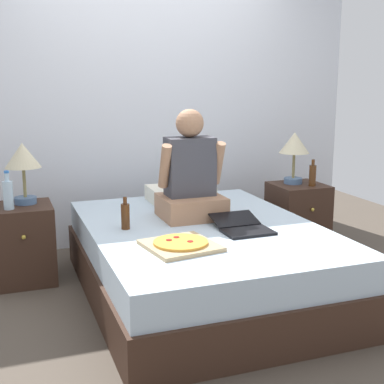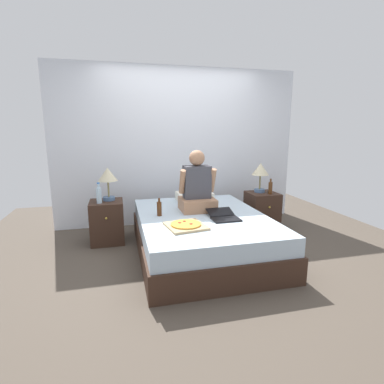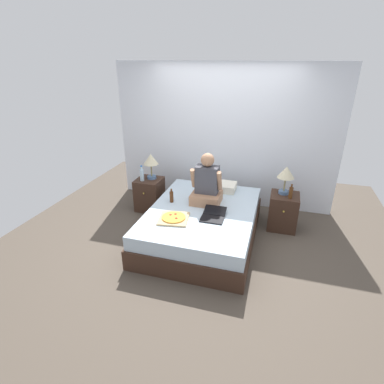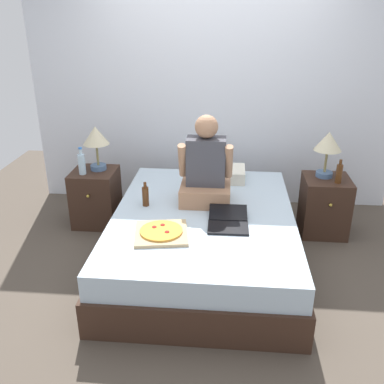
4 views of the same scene
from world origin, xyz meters
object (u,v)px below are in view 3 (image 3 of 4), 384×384
object	(u,v)px
lamp_on_right_nightstand	(286,174)
pizza_box	(174,218)
lamp_on_left_nightstand	(151,161)
beer_bottle	(291,192)
water_bottle	(142,175)
person_seated	(207,185)
laptop	(213,216)
nightstand_left	(150,194)
bed	(202,224)
nightstand_right	(283,211)
beer_bottle_on_bed	(172,197)

from	to	relation	value
lamp_on_right_nightstand	pizza_box	size ratio (longest dim) A/B	0.98
lamp_on_left_nightstand	beer_bottle	xyz separation A→B (m)	(2.35, -0.15, -0.23)
lamp_on_left_nightstand	water_bottle	world-z (taller)	lamp_on_left_nightstand
person_seated	pizza_box	distance (m)	0.77
laptop	pizza_box	xyz separation A→B (m)	(-0.51, -0.21, -0.00)
lamp_on_left_nightstand	person_seated	bearing A→B (deg)	-23.19
nightstand_left	laptop	bearing A→B (deg)	-32.77
water_bottle	beer_bottle	world-z (taller)	water_bottle
bed	water_bottle	bearing A→B (deg)	154.89
laptop	pizza_box	distance (m)	0.55
water_bottle	pizza_box	bearing A→B (deg)	-46.74
nightstand_right	beer_bottle_on_bed	world-z (taller)	beer_bottle_on_bed
lamp_on_right_nightstand	lamp_on_left_nightstand	bearing A→B (deg)	180.00
beer_bottle	person_seated	size ratio (longest dim) A/B	0.29
water_bottle	lamp_on_left_nightstand	bearing A→B (deg)	49.40
beer_bottle	beer_bottle_on_bed	size ratio (longest dim) A/B	1.05
laptop	beer_bottle_on_bed	xyz separation A→B (m)	(-0.73, 0.30, 0.07)
water_bottle	pizza_box	size ratio (longest dim) A/B	0.60
water_bottle	beer_bottle_on_bed	bearing A→B (deg)	-34.09
bed	pizza_box	xyz separation A→B (m)	(-0.30, -0.42, 0.27)
laptop	beer_bottle	bearing A→B (deg)	37.44
bed	lamp_on_left_nightstand	world-z (taller)	lamp_on_left_nightstand
nightstand_right	beer_bottle	size ratio (longest dim) A/B	2.52
person_seated	pizza_box	bearing A→B (deg)	-114.38
nightstand_right	person_seated	xyz separation A→B (m)	(-1.16, -0.43, 0.49)
lamp_on_left_nightstand	beer_bottle	world-z (taller)	lamp_on_left_nightstand
pizza_box	person_seated	bearing A→B (deg)	65.62
bed	water_bottle	size ratio (longest dim) A/B	7.66
bed	water_bottle	xyz separation A→B (m)	(-1.24, 0.58, 0.45)
laptop	beer_bottle_on_bed	bearing A→B (deg)	157.40
lamp_on_left_nightstand	laptop	xyz separation A→B (m)	(1.33, -0.93, -0.39)
lamp_on_left_nightstand	laptop	distance (m)	1.67
lamp_on_right_nightstand	pizza_box	xyz separation A→B (m)	(-1.43, -1.14, -0.39)
lamp_on_right_nightstand	nightstand_left	bearing A→B (deg)	-178.75
water_bottle	bed	bearing A→B (deg)	-25.11
lamp_on_right_nightstand	person_seated	distance (m)	1.24
nightstand_right	beer_bottle_on_bed	size ratio (longest dim) A/B	2.63
pizza_box	lamp_on_right_nightstand	bearing A→B (deg)	38.49
bed	lamp_on_right_nightstand	xyz separation A→B (m)	(1.13, 0.72, 0.66)
person_seated	laptop	world-z (taller)	person_seated
nightstand_right	beer_bottle	xyz separation A→B (m)	(0.07, -0.10, 0.39)
nightstand_right	pizza_box	distance (m)	1.84
laptop	lamp_on_right_nightstand	bearing A→B (deg)	45.32
nightstand_left	water_bottle	bearing A→B (deg)	-131.65
lamp_on_left_nightstand	beer_bottle_on_bed	size ratio (longest dim) A/B	2.05
nightstand_left	pizza_box	world-z (taller)	nightstand_left
water_bottle	pizza_box	distance (m)	1.38
lamp_on_left_nightstand	water_bottle	distance (m)	0.28
beer_bottle_on_bed	lamp_on_left_nightstand	bearing A→B (deg)	133.80
lamp_on_left_nightstand	water_bottle	size ratio (longest dim) A/B	1.63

